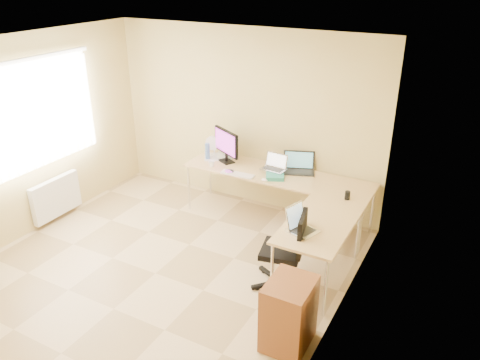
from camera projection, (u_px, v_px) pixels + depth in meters
The scene contains 25 objects.
floor at pixel (155, 273), 5.61m from camera, with size 4.50×4.50×0.00m, color tan.
ceiling at pixel (135, 50), 4.52m from camera, with size 4.50×4.50×0.00m, color white.
wall_back at pixel (244, 119), 6.86m from camera, with size 4.50×4.50×0.00m, color tan.
wall_left at pixel (15, 142), 5.97m from camera, with size 4.50×4.50×0.00m, color tan.
wall_right at pixel (335, 220), 4.15m from camera, with size 4.50×4.50×0.00m, color tan.
desk_main at pixel (276, 197), 6.62m from camera, with size 2.65×0.70×0.73m, color tan.
desk_return at pixel (318, 250), 5.40m from camera, with size 0.70×1.30×0.73m, color tan.
monitor at pixel (226, 146), 6.75m from camera, with size 0.57×0.18×0.49m, color black.
book_stack at pixel (275, 175), 6.36m from camera, with size 0.24×0.33×0.05m, color #288273.
laptop_center at pixel (274, 162), 6.41m from camera, with size 0.33×0.25×0.21m, color #B6B6C2.
laptop_black at pixel (299, 163), 6.46m from camera, with size 0.43×0.32×0.27m, color black.
keyboard at pixel (238, 174), 6.42m from camera, with size 0.47×0.13×0.02m, color silver.
mouse at pixel (264, 180), 6.24m from camera, with size 0.09×0.06×0.03m, color white.
mug at pixel (212, 164), 6.67m from camera, with size 0.09×0.09×0.08m, color white.
cd_stack at pixel (229, 172), 6.47m from camera, with size 0.13×0.13×0.03m, color silver.
water_bottle at pixel (208, 151), 6.91m from camera, with size 0.07×0.07×0.24m, color #496EAD.
papers at pixel (212, 157), 7.02m from camera, with size 0.23×0.32×0.01m, color silver.
white_box at pixel (226, 154), 7.01m from camera, with size 0.23×0.17×0.08m, color silver.
desk_fan at pixel (214, 146), 7.05m from camera, with size 0.22×0.22×0.28m, color silver.
black_cup at pixel (347, 195), 5.74m from camera, with size 0.06×0.06×0.11m, color black.
laptop_return at pixel (303, 222), 5.02m from camera, with size 0.27×0.34×0.23m, color silver.
office_chair at pixel (281, 247), 5.21m from camera, with size 0.57×0.57×0.94m, color black.
cabinet at pixel (289, 314), 4.43m from camera, with size 0.41×0.50×0.70m, color brown.
radiator at pixel (56, 197), 6.66m from camera, with size 0.09×0.80×0.55m, color white.
window at pixel (40, 115), 6.16m from camera, with size 0.10×1.80×1.40m, color white.
Camera 1 is at (3.09, -3.59, 3.36)m, focal length 35.30 mm.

